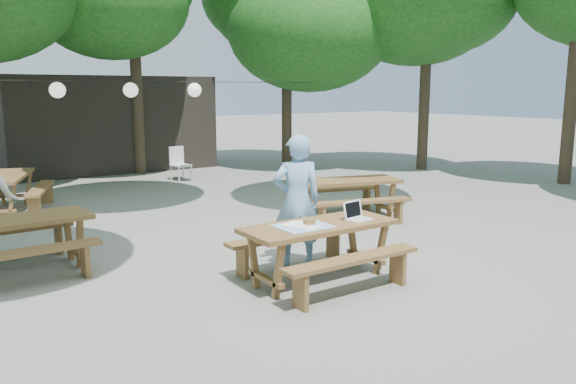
# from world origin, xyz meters

# --- Properties ---
(ground) EXTENTS (80.00, 80.00, 0.00)m
(ground) POSITION_xyz_m (0.00, 0.00, 0.00)
(ground) COLOR slate
(ground) RESTS_ON ground
(pavilion) EXTENTS (6.00, 3.00, 2.80)m
(pavilion) POSITION_xyz_m (0.50, 10.50, 1.40)
(pavilion) COLOR black
(pavilion) RESTS_ON ground
(main_picnic_table) EXTENTS (2.00, 1.58, 0.75)m
(main_picnic_table) POSITION_xyz_m (-0.39, -1.42, 0.39)
(main_picnic_table) COLOR brown
(main_picnic_table) RESTS_ON ground
(picnic_table_nw) EXTENTS (2.03, 1.65, 0.75)m
(picnic_table_nw) POSITION_xyz_m (-3.59, 1.05, 0.39)
(picnic_table_nw) COLOR brown
(picnic_table_nw) RESTS_ON ground
(picnic_table_ne) EXTENTS (2.26, 2.04, 0.75)m
(picnic_table_ne) POSITION_xyz_m (2.17, 1.09, 0.39)
(picnic_table_ne) COLOR brown
(picnic_table_ne) RESTS_ON ground
(picnic_table_far_w) EXTENTS (2.13, 2.32, 0.75)m
(picnic_table_far_w) POSITION_xyz_m (-3.07, 5.35, 0.39)
(picnic_table_far_w) COLOR brown
(picnic_table_far_w) RESTS_ON ground
(woman) EXTENTS (0.78, 0.66, 1.82)m
(woman) POSITION_xyz_m (-0.24, -0.72, 0.91)
(woman) COLOR #78AADB
(woman) RESTS_ON ground
(plastic_chair) EXTENTS (0.51, 0.51, 0.90)m
(plastic_chair) POSITION_xyz_m (1.45, 7.13, 0.26)
(plastic_chair) COLOR silver
(plastic_chair) RESTS_ON ground
(laptop) EXTENTS (0.37, 0.31, 0.24)m
(laptop) POSITION_xyz_m (0.15, -1.51, 0.81)
(laptop) COLOR white
(laptop) RESTS_ON main_picnic_table
(tabletop_clutter) EXTENTS (0.66, 0.57, 0.08)m
(tabletop_clutter) POSITION_xyz_m (-0.62, -1.42, 0.76)
(tabletop_clutter) COLOR #3788BD
(tabletop_clutter) RESTS_ON main_picnic_table
(paper_lanterns) EXTENTS (9.00, 0.34, 0.38)m
(paper_lanterns) POSITION_xyz_m (-0.19, 6.00, 2.40)
(paper_lanterns) COLOR black
(paper_lanterns) RESTS_ON ground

